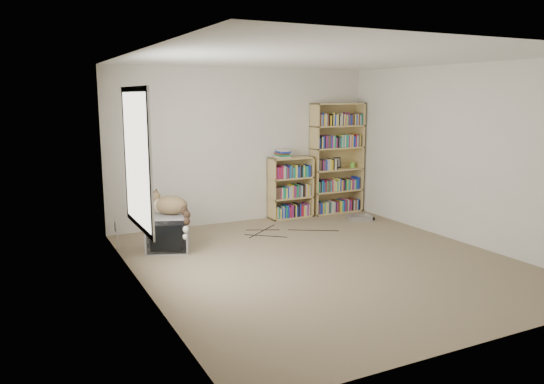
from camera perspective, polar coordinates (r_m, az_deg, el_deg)
name	(u,v)px	position (r m, az deg, el deg)	size (l,w,h in m)	color
floor	(324,262)	(6.77, 5.61, -7.46)	(4.50, 5.00, 0.01)	gray
wall_back	(244,146)	(8.70, -3.07, 4.97)	(4.50, 0.02, 2.50)	silver
wall_front	(493,198)	(4.61, 22.64, -0.65)	(4.50, 0.02, 2.50)	silver
wall_left	(141,176)	(5.63, -13.93, 1.72)	(0.02, 5.00, 2.50)	silver
wall_right	(461,154)	(7.93, 19.71, 3.85)	(0.02, 5.00, 2.50)	silver
ceiling	(328,58)	(6.46, 6.01, 14.16)	(4.50, 5.00, 0.02)	white
window	(137,159)	(5.81, -14.32, 3.45)	(0.02, 1.22, 1.52)	white
crt_tv	(168,233)	(7.29, -11.13, -4.32)	(0.70, 0.67, 0.49)	gray
cat	(173,208)	(7.20, -10.64, -1.74)	(0.57, 0.76, 0.56)	#392617
bookcase_tall	(336,161)	(9.43, 6.92, 3.28)	(0.97, 0.30, 1.93)	tan
bookcase_short	(290,190)	(9.02, 1.96, 0.25)	(0.75, 0.30, 1.04)	tan
book_stack	(283,153)	(8.86, 1.15, 4.16)	(0.20, 0.26, 0.14)	#B2172E
green_mug	(352,165)	(9.61, 8.63, 2.90)	(0.09, 0.09, 0.10)	#6DC739
framed_print	(337,163)	(9.54, 7.01, 3.16)	(0.14, 0.01, 0.19)	black
dvd_player	(359,218)	(9.01, 9.39, -2.76)	(0.37, 0.26, 0.08)	#B0B0B5
wall_outlet	(116,227)	(7.47, -16.48, -3.59)	(0.01, 0.08, 0.13)	silver
floor_cables	(290,231)	(8.20, 1.93, -4.20)	(1.20, 0.70, 0.01)	black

